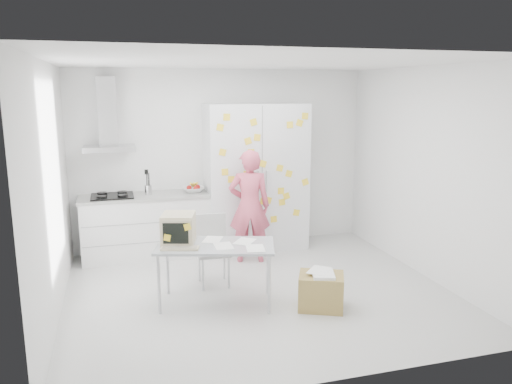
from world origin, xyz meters
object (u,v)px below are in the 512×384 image
object	(u,v)px
person	(249,206)
desk	(192,236)
chair	(213,245)
cardboard_box	(321,291)

from	to	relation	value
person	desk	size ratio (longest dim) A/B	1.12
desk	chair	world-z (taller)	desk
desk	cardboard_box	size ratio (longest dim) A/B	2.36
desk	person	bearing A→B (deg)	66.13
desk	cardboard_box	bearing A→B (deg)	-6.16
person	desk	distance (m)	1.55
cardboard_box	chair	bearing A→B (deg)	133.57
desk	cardboard_box	xyz separation A→B (m)	(1.35, -0.55, -0.58)
chair	person	bearing A→B (deg)	47.65
desk	chair	bearing A→B (deg)	73.40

